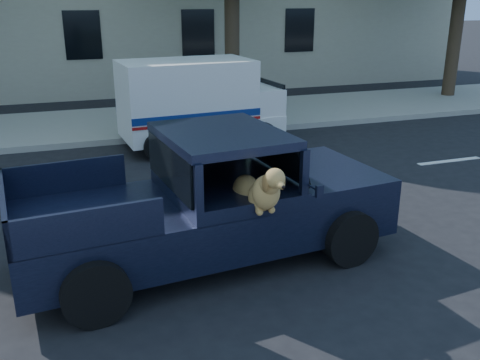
# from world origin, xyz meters

# --- Properties ---
(ground) EXTENTS (120.00, 120.00, 0.00)m
(ground) POSITION_xyz_m (0.00, 0.00, 0.00)
(ground) COLOR black
(ground) RESTS_ON ground
(far_sidewalk) EXTENTS (60.00, 4.00, 0.15)m
(far_sidewalk) POSITION_xyz_m (0.00, 9.20, 0.07)
(far_sidewalk) COLOR gray
(far_sidewalk) RESTS_ON ground
(lane_stripes) EXTENTS (21.60, 0.14, 0.01)m
(lane_stripes) POSITION_xyz_m (2.00, 3.40, 0.01)
(lane_stripes) COLOR silver
(lane_stripes) RESTS_ON ground
(pickup_truck) EXTENTS (5.17, 2.72, 1.79)m
(pickup_truck) POSITION_xyz_m (1.62, 0.72, 0.61)
(pickup_truck) COLOR black
(pickup_truck) RESTS_ON ground
(mail_truck) EXTENTS (3.86, 2.15, 2.05)m
(mail_truck) POSITION_xyz_m (3.10, 6.53, 0.90)
(mail_truck) COLOR silver
(mail_truck) RESTS_ON ground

